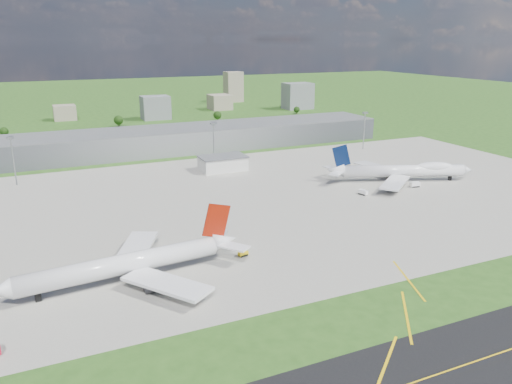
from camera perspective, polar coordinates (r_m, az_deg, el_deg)
name	(u,v)px	position (r m, az deg, el deg)	size (l,w,h in m)	color
ground	(183,155)	(336.47, -8.40, 4.26)	(1400.00, 1400.00, 0.00)	#285019
apron	(267,199)	(239.95, 1.22, -0.77)	(360.00, 190.00, 0.08)	gray
terminal	(176,139)	(349.12, -9.13, 5.95)	(300.00, 42.00, 15.00)	slate
ops_building	(223,164)	(292.18, -3.82, 3.26)	(26.00, 16.00, 8.00)	silver
mast_west	(12,152)	(287.04, -26.09, 4.11)	(3.50, 2.00, 25.90)	gray
mast_center	(214,136)	(303.10, -4.87, 6.39)	(3.50, 2.00, 25.90)	gray
mast_east	(365,124)	(354.33, 12.30, 7.61)	(3.50, 2.00, 25.90)	gray
airliner_red_twin	(131,264)	(163.87, -14.11, -7.95)	(76.99, 59.74, 21.12)	white
airliner_blue_quad	(403,171)	(279.75, 16.46, 2.33)	(75.40, 57.48, 20.54)	white
tug_yellow	(243,254)	(177.53, -1.49, -7.07)	(3.69, 2.52, 1.71)	yellow
van_white_near	(363,192)	(251.06, 12.14, -0.05)	(3.37, 5.23, 2.47)	white
van_white_far	(415,185)	(271.21, 17.70, 0.80)	(5.46, 3.17, 2.64)	white
bldg_cw	(65,113)	(511.44, -21.02, 8.47)	(20.00, 18.00, 14.00)	gray
bldg_c	(155,108)	(492.41, -11.42, 9.43)	(26.00, 20.00, 22.00)	slate
bldg_ce	(220,102)	(553.40, -4.16, 10.21)	(22.00, 24.00, 16.00)	gray
bldg_e	(298,96)	(558.49, 4.78, 10.88)	(30.00, 22.00, 28.00)	slate
bldg_tall_e	(233,87)	(622.29, -2.59, 11.92)	(20.00, 18.00, 36.00)	gray
tree_w	(4,131)	(437.29, -26.86, 6.20)	(6.75, 6.75, 8.25)	#382314
tree_c	(118,120)	(456.52, -15.44, 7.92)	(8.10, 8.10, 9.90)	#382314
tree_e	(217,115)	(473.68, -4.44, 8.75)	(7.65, 7.65, 9.35)	#382314
tree_far_e	(297,110)	(519.60, 4.68, 9.37)	(6.30, 6.30, 7.70)	#382314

